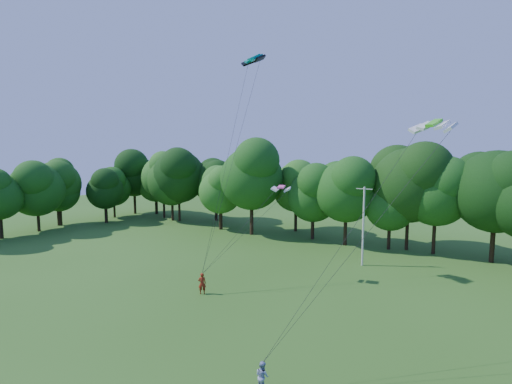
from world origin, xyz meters
The scene contains 10 objects.
ground centered at (0.00, 0.00, 0.00)m, with size 160.00×160.00×0.00m, color #2B5818.
utility_pole centered at (2.22, 28.21, 4.32)m, with size 1.68×0.31×8.42m.
kite_flyer_left centered at (-5.67, 12.05, 0.93)m, with size 0.68×0.44×1.85m, color maroon.
kite_flyer_right centered at (6.47, 4.01, 0.80)m, with size 0.78×0.61×1.61m, color #8D9BC4.
kite_teal centered at (-5.41, 19.14, 20.97)m, with size 2.95×2.08×0.70m.
kite_green centered at (11.95, 13.94, 14.03)m, with size 2.80×1.81×0.55m.
kite_pink centered at (-2.28, 19.18, 8.89)m, with size 1.99×1.41×0.29m.
tree_back_west centered at (-33.82, 33.78, 8.15)m, with size 8.98×8.98×13.06m.
tree_back_center centered at (4.11, 37.67, 9.03)m, with size 9.93×9.93×14.45m.
tree_flank_west centered at (-45.18, 19.96, 7.31)m, with size 8.05×8.05×11.70m.
Camera 1 is at (17.78, -11.78, 12.64)m, focal length 28.00 mm.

